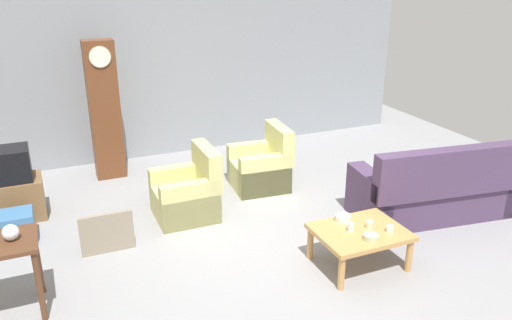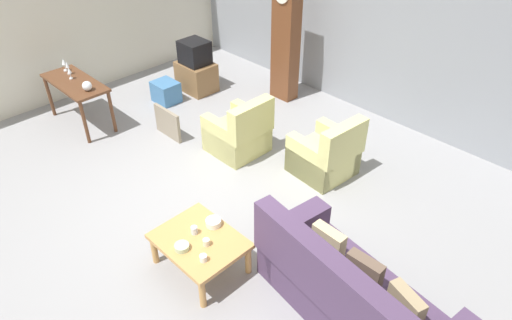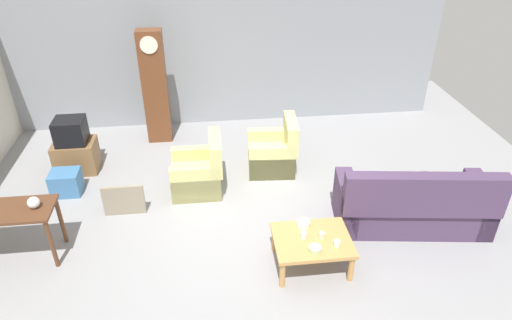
{
  "view_description": "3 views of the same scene",
  "coord_description": "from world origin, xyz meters",
  "px_view_note": "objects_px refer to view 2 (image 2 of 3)",
  "views": [
    {
      "loc": [
        -2.23,
        -4.86,
        3.12
      ],
      "look_at": [
        0.29,
        1.01,
        0.67
      ],
      "focal_mm": 36.04,
      "sensor_mm": 36.0,
      "label": 1
    },
    {
      "loc": [
        3.7,
        -2.87,
        4.04
      ],
      "look_at": [
        0.25,
        0.54,
        0.56
      ],
      "focal_mm": 32.54,
      "sensor_mm": 36.0,
      "label": 2
    },
    {
      "loc": [
        -0.46,
        -5.02,
        4.16
      ],
      "look_at": [
        0.19,
        0.53,
        0.81
      ],
      "focal_mm": 31.89,
      "sensor_mm": 36.0,
      "label": 3
    }
  ],
  "objects_px": {
    "armchair_olive_near": "(239,134)",
    "tv_stand_cabinet": "(197,77)",
    "coffee_table_wood": "(200,243)",
    "tv_crt": "(195,52)",
    "cup_white_porcelain": "(203,258)",
    "wine_glass_tall": "(64,63)",
    "cup_blue_rimmed": "(194,230)",
    "bowl_shallow_green": "(182,247)",
    "armchair_olive_far": "(326,156)",
    "storage_box_blue": "(166,92)",
    "wine_glass_short": "(69,72)",
    "console_table_dark": "(76,88)",
    "grandfather_clock": "(286,41)",
    "framed_picture_leaning": "(168,123)",
    "bowl_white_stacked": "(213,222)",
    "wine_glass_mid": "(67,66)",
    "cup_cream_tall": "(206,242)",
    "couch_floral": "(352,297)",
    "glass_dome_cloche": "(87,86)"
  },
  "relations": [
    {
      "from": "grandfather_clock",
      "to": "cup_blue_rimmed",
      "type": "xyz_separation_m",
      "value": [
        2.01,
        -3.65,
        -0.58
      ]
    },
    {
      "from": "console_table_dark",
      "to": "bowl_white_stacked",
      "type": "height_order",
      "value": "console_table_dark"
    },
    {
      "from": "bowl_white_stacked",
      "to": "couch_floral",
      "type": "bearing_deg",
      "value": 11.97
    },
    {
      "from": "tv_crt",
      "to": "framed_picture_leaning",
      "type": "height_order",
      "value": "tv_crt"
    },
    {
      "from": "framed_picture_leaning",
      "to": "bowl_white_stacked",
      "type": "relative_size",
      "value": 3.45
    },
    {
      "from": "grandfather_clock",
      "to": "tv_stand_cabinet",
      "type": "height_order",
      "value": "grandfather_clock"
    },
    {
      "from": "armchair_olive_near",
      "to": "grandfather_clock",
      "type": "distance_m",
      "value": 2.08
    },
    {
      "from": "bowl_shallow_green",
      "to": "wine_glass_short",
      "type": "xyz_separation_m",
      "value": [
        -3.93,
        0.82,
        0.43
      ]
    },
    {
      "from": "cup_white_porcelain",
      "to": "wine_glass_tall",
      "type": "distance_m",
      "value": 4.65
    },
    {
      "from": "glass_dome_cloche",
      "to": "wine_glass_mid",
      "type": "distance_m",
      "value": 0.75
    },
    {
      "from": "armchair_olive_far",
      "to": "cup_white_porcelain",
      "type": "xyz_separation_m",
      "value": [
        0.39,
        -2.52,
        0.16
      ]
    },
    {
      "from": "cup_blue_rimmed",
      "to": "bowl_shallow_green",
      "type": "height_order",
      "value": "cup_blue_rimmed"
    },
    {
      "from": "coffee_table_wood",
      "to": "tv_crt",
      "type": "relative_size",
      "value": 2.0
    },
    {
      "from": "armchair_olive_far",
      "to": "console_table_dark",
      "type": "height_order",
      "value": "armchair_olive_far"
    },
    {
      "from": "armchair_olive_near",
      "to": "armchair_olive_far",
      "type": "relative_size",
      "value": 1.0
    },
    {
      "from": "armchair_olive_far",
      "to": "wine_glass_short",
      "type": "bearing_deg",
      "value": -155.33
    },
    {
      "from": "armchair_olive_near",
      "to": "tv_stand_cabinet",
      "type": "relative_size",
      "value": 1.35
    },
    {
      "from": "armchair_olive_far",
      "to": "wine_glass_short",
      "type": "relative_size",
      "value": 4.8
    },
    {
      "from": "framed_picture_leaning",
      "to": "bowl_white_stacked",
      "type": "xyz_separation_m",
      "value": [
        2.43,
        -1.1,
        0.22
      ]
    },
    {
      "from": "armchair_olive_far",
      "to": "bowl_shallow_green",
      "type": "height_order",
      "value": "armchair_olive_far"
    },
    {
      "from": "tv_crt",
      "to": "wine_glass_tall",
      "type": "xyz_separation_m",
      "value": [
        -0.84,
        -2.03,
        0.16
      ]
    },
    {
      "from": "console_table_dark",
      "to": "grandfather_clock",
      "type": "bearing_deg",
      "value": 60.94
    },
    {
      "from": "couch_floral",
      "to": "cup_blue_rimmed",
      "type": "distance_m",
      "value": 1.79
    },
    {
      "from": "console_table_dark",
      "to": "armchair_olive_far",
      "type": "bearing_deg",
      "value": 25.46
    },
    {
      "from": "cup_blue_rimmed",
      "to": "cup_cream_tall",
      "type": "distance_m",
      "value": 0.23
    },
    {
      "from": "bowl_white_stacked",
      "to": "bowl_shallow_green",
      "type": "height_order",
      "value": "bowl_white_stacked"
    },
    {
      "from": "storage_box_blue",
      "to": "wine_glass_mid",
      "type": "height_order",
      "value": "wine_glass_mid"
    },
    {
      "from": "tv_crt",
      "to": "bowl_shallow_green",
      "type": "xyz_separation_m",
      "value": [
        3.43,
        -2.93,
        -0.29
      ]
    },
    {
      "from": "glass_dome_cloche",
      "to": "wine_glass_mid",
      "type": "bearing_deg",
      "value": 174.91
    },
    {
      "from": "couch_floral",
      "to": "cup_blue_rimmed",
      "type": "height_order",
      "value": "couch_floral"
    },
    {
      "from": "tv_crt",
      "to": "bowl_shallow_green",
      "type": "bearing_deg",
      "value": -40.52
    },
    {
      "from": "tv_crt",
      "to": "glass_dome_cloche",
      "type": "xyz_separation_m",
      "value": [
        0.05,
        -2.12,
        0.09
      ]
    },
    {
      "from": "bowl_white_stacked",
      "to": "bowl_shallow_green",
      "type": "bearing_deg",
      "value": -84.65
    },
    {
      "from": "wine_glass_mid",
      "to": "armchair_olive_near",
      "type": "bearing_deg",
      "value": 23.8
    },
    {
      "from": "armchair_olive_near",
      "to": "console_table_dark",
      "type": "relative_size",
      "value": 0.71
    },
    {
      "from": "glass_dome_cloche",
      "to": "cup_blue_rimmed",
      "type": "distance_m",
      "value": 3.35
    },
    {
      "from": "console_table_dark",
      "to": "cup_blue_rimmed",
      "type": "bearing_deg",
      "value": -8.69
    },
    {
      "from": "armchair_olive_far",
      "to": "storage_box_blue",
      "type": "height_order",
      "value": "armchair_olive_far"
    },
    {
      "from": "cup_cream_tall",
      "to": "armchair_olive_far",
      "type": "bearing_deg",
      "value": 95.74
    },
    {
      "from": "tv_stand_cabinet",
      "to": "bowl_shallow_green",
      "type": "xyz_separation_m",
      "value": [
        3.43,
        -2.93,
        0.19
      ]
    },
    {
      "from": "tv_crt",
      "to": "wine_glass_tall",
      "type": "bearing_deg",
      "value": -112.52
    },
    {
      "from": "bowl_shallow_green",
      "to": "wine_glass_mid",
      "type": "relative_size",
      "value": 0.72
    },
    {
      "from": "armchair_olive_near",
      "to": "wine_glass_tall",
      "type": "distance_m",
      "value": 3.2
    },
    {
      "from": "tv_stand_cabinet",
      "to": "bowl_white_stacked",
      "type": "distance_m",
      "value": 4.19
    },
    {
      "from": "armchair_olive_far",
      "to": "cup_cream_tall",
      "type": "xyz_separation_m",
      "value": [
        0.24,
        -2.35,
        0.16
      ]
    },
    {
      "from": "cup_white_porcelain",
      "to": "cup_cream_tall",
      "type": "distance_m",
      "value": 0.22
    },
    {
      "from": "bowl_shallow_green",
      "to": "wine_glass_mid",
      "type": "distance_m",
      "value": 4.23
    },
    {
      "from": "grandfather_clock",
      "to": "wine_glass_short",
      "type": "xyz_separation_m",
      "value": [
        -1.83,
        -3.07,
        -0.17
      ]
    },
    {
      "from": "couch_floral",
      "to": "bowl_white_stacked",
      "type": "bearing_deg",
      "value": -168.03
    },
    {
      "from": "glass_dome_cloche",
      "to": "bowl_white_stacked",
      "type": "relative_size",
      "value": 0.86
    }
  ]
}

